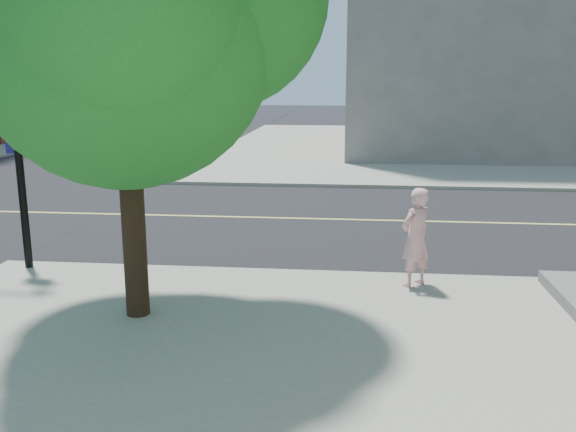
# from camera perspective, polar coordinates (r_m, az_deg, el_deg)

# --- Properties ---
(ground) EXTENTS (140.00, 140.00, 0.00)m
(ground) POSITION_cam_1_polar(r_m,az_deg,el_deg) (12.06, -20.38, -4.57)
(ground) COLOR black
(ground) RESTS_ON ground
(road_ew) EXTENTS (140.00, 9.00, 0.01)m
(road_ew) POSITION_cam_1_polar(r_m,az_deg,el_deg) (16.07, -13.39, 0.09)
(road_ew) COLOR black
(road_ew) RESTS_ON ground
(sidewalk_ne) EXTENTS (29.00, 25.00, 0.12)m
(sidewalk_ne) POSITION_cam_1_polar(r_m,az_deg,el_deg) (33.01, 20.43, 6.04)
(sidewalk_ne) COLOR gray
(sidewalk_ne) RESTS_ON ground
(filler_ne) EXTENTS (18.00, 16.00, 14.00)m
(filler_ne) POSITION_cam_1_polar(r_m,az_deg,el_deg) (33.66, 22.05, 18.10)
(filler_ne) COLOR slate
(filler_ne) RESTS_ON sidewalk_ne
(man_on_phone) EXTENTS (0.69, 0.68, 1.61)m
(man_on_phone) POSITION_cam_1_polar(r_m,az_deg,el_deg) (10.02, 11.73, -1.95)
(man_on_phone) COLOR #E09FA3
(man_on_phone) RESTS_ON sidewalk_se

